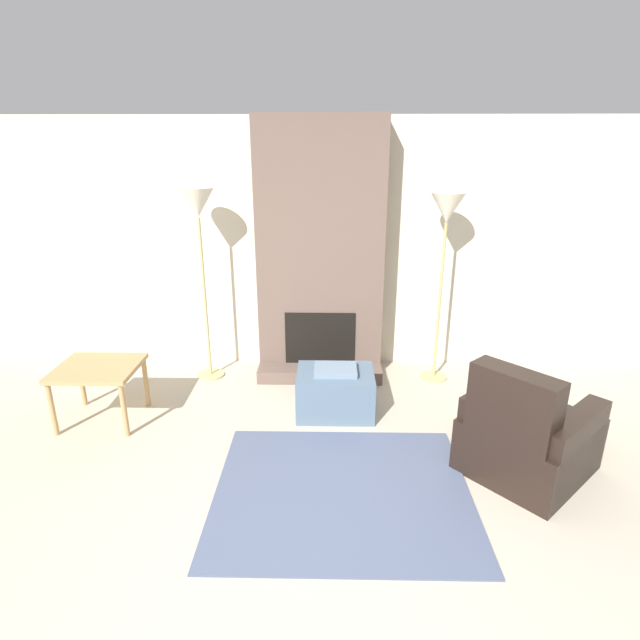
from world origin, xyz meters
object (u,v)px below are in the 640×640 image
(armchair, at_px, (525,439))
(floor_lamp_left, at_px, (198,215))
(side_table, at_px, (98,373))
(ottoman, at_px, (335,391))
(floor_lamp_right, at_px, (446,220))

(armchair, xyz_separation_m, floor_lamp_left, (-2.70, 1.61, 1.40))
(armchair, distance_m, side_table, 3.51)
(ottoman, relative_size, floor_lamp_right, 0.36)
(side_table, relative_size, floor_lamp_left, 0.35)
(armchair, height_order, floor_lamp_left, floor_lamp_left)
(ottoman, distance_m, side_table, 2.08)
(floor_lamp_right, bearing_deg, armchair, -78.18)
(floor_lamp_left, relative_size, floor_lamp_right, 1.02)
(side_table, bearing_deg, floor_lamp_right, 16.37)
(ottoman, xyz_separation_m, floor_lamp_right, (1.05, 0.74, 1.44))
(floor_lamp_left, height_order, floor_lamp_right, floor_lamp_left)
(armchair, relative_size, side_table, 1.68)
(side_table, bearing_deg, floor_lamp_left, 50.81)
(floor_lamp_right, bearing_deg, side_table, -163.63)
(ottoman, distance_m, floor_lamp_right, 1.93)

